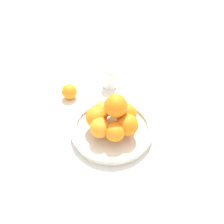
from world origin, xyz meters
TOP-DOWN VIEW (x-y plane):
  - ground_plane at (0.00, 0.00)m, footprint 4.00×4.00m
  - fruit_bowl at (0.00, 0.00)m, footprint 0.30×0.30m
  - orange_pile at (-0.01, 0.00)m, footprint 0.19×0.19m
  - stray_orange at (-0.07, -0.26)m, footprint 0.07×0.07m
  - drinking_glass at (-0.23, -0.15)m, footprint 0.06×0.06m

SIDE VIEW (x-z plane):
  - ground_plane at x=0.00m, z-range 0.00..0.00m
  - fruit_bowl at x=0.00m, z-range 0.00..0.04m
  - stray_orange at x=-0.07m, z-range 0.00..0.07m
  - drinking_glass at x=-0.23m, z-range 0.00..0.10m
  - orange_pile at x=-0.01m, z-range 0.02..0.16m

